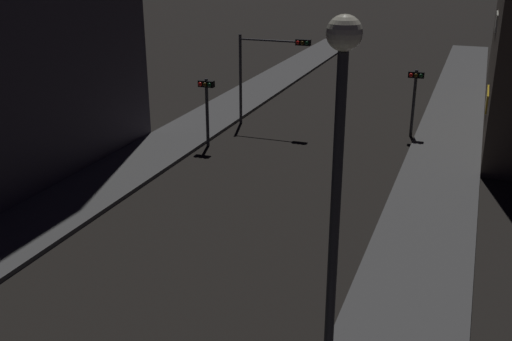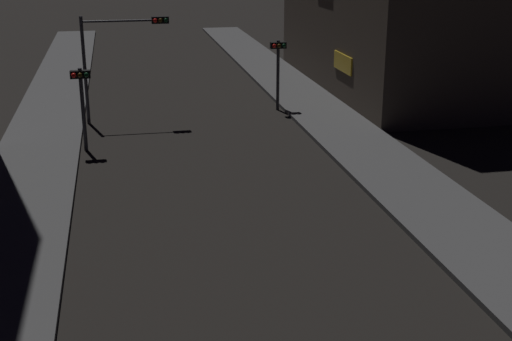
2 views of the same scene
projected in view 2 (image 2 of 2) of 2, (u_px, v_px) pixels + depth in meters
The scene contains 5 objects.
sidewalk_left at pixel (46, 126), 32.27m from camera, with size 3.36×67.99×0.17m, color #4C4C4C.
sidewalk_right at pixel (321, 113), 34.77m from camera, with size 3.36×67.99×0.17m, color #4C4C4C.
traffic_light_overhead at pixel (118, 46), 32.23m from camera, with size 4.07×0.41×5.03m.
traffic_light_left_kerb at pixel (82, 92), 28.15m from camera, with size 0.80×0.42×3.46m.
traffic_light_right_kerb at pixel (278, 60), 34.87m from camera, with size 0.80×0.41×3.56m.
Camera 2 is at (-3.26, -0.54, 8.51)m, focal length 48.74 mm.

